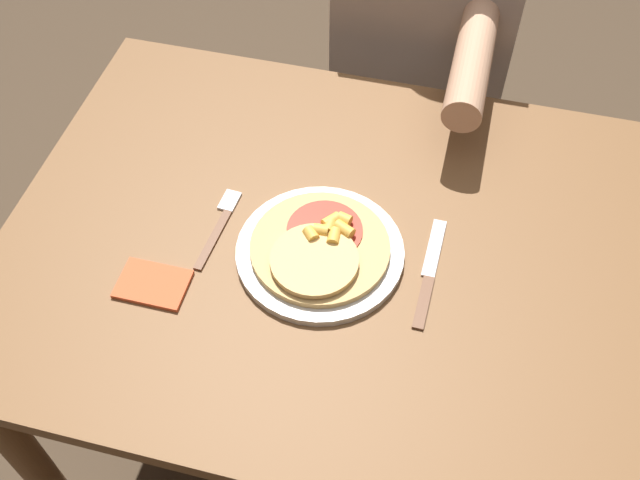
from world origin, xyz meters
TOP-DOWN VIEW (x-y plane):
  - ground_plane at (0.00, 0.00)m, footprint 8.00×8.00m
  - dining_table at (0.00, 0.00)m, footprint 1.11×0.84m
  - plate at (-0.02, -0.03)m, footprint 0.28×0.28m
  - pizza at (-0.02, -0.04)m, footprint 0.23×0.23m
  - fork at (-0.20, -0.01)m, footprint 0.03×0.18m
  - knife at (0.16, -0.03)m, footprint 0.02×0.22m
  - napkin at (-0.26, -0.16)m, footprint 0.11×0.08m
  - person_diner at (0.05, 0.63)m, footprint 0.38×0.52m

SIDE VIEW (x-z plane):
  - ground_plane at x=0.00m, z-range 0.00..0.00m
  - dining_table at x=0.00m, z-range 0.26..1.02m
  - person_diner at x=0.05m, z-range 0.10..1.27m
  - fork at x=-0.20m, z-range 0.76..0.76m
  - knife at x=0.16m, z-range 0.76..0.76m
  - napkin at x=-0.26m, z-range 0.76..0.76m
  - plate at x=-0.02m, z-range 0.76..0.77m
  - pizza at x=-0.02m, z-range 0.76..0.80m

